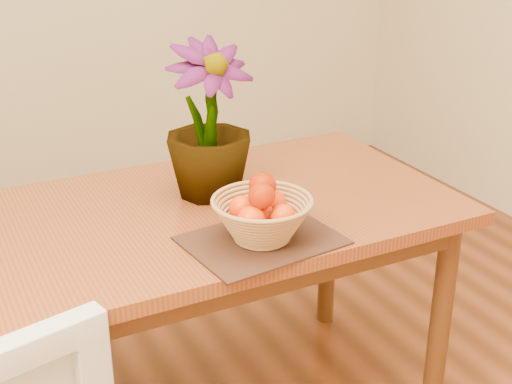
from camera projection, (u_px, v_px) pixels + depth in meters
name	position (u px, v px, depth m)	size (l,w,h in m)	color
table	(210.00, 234.00, 2.06)	(1.40, 0.80, 0.75)	brown
placemat	(262.00, 240.00, 1.83)	(0.38, 0.28, 0.01)	#3E2116
wicker_basket	(262.00, 221.00, 1.80)	(0.26, 0.26, 0.11)	#BA824D
orange_pile	(262.00, 202.00, 1.79)	(0.17, 0.16, 0.13)	#FC4B04
potted_plant	(208.00, 121.00, 2.02)	(0.25, 0.25, 0.45)	#214C15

